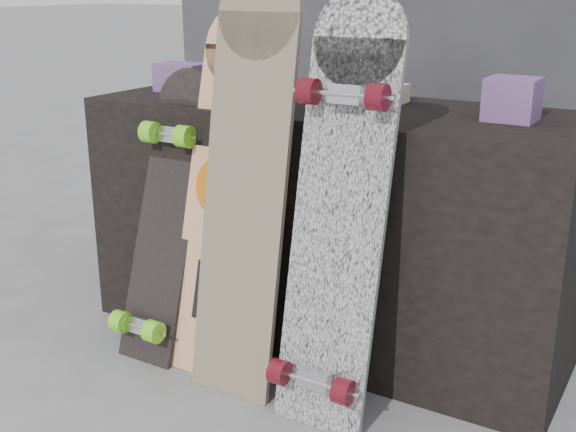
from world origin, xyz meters
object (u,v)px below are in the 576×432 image
Objects in this scene: vendor_table at (331,223)px; longboard_cascadia at (339,207)px; longboard_celtic at (247,173)px; longboard_geisha at (224,182)px; skateboard_dark at (165,212)px.

vendor_table is 1.37× the size of longboard_cascadia.
longboard_celtic reaches higher than vendor_table.
longboard_celtic reaches higher than longboard_cascadia.
longboard_cascadia is at bearing -13.04° from longboard_geisha.
longboard_geisha reaches higher than skateboard_dark.
longboard_cascadia reaches higher than skateboard_dark.
longboard_geisha is at bearing 166.96° from longboard_cascadia.
longboard_geisha is 0.96× the size of longboard_cascadia.
longboard_celtic is 0.40m from skateboard_dark.
longboard_cascadia is at bearing -60.31° from vendor_table.
vendor_table is 1.43× the size of longboard_geisha.
longboard_cascadia is at bearing -5.33° from skateboard_dark.
longboard_celtic is 1.34× the size of skateboard_dark.
longboard_celtic is 0.31m from longboard_cascadia.
longboard_cascadia is (0.45, -0.10, 0.02)m from longboard_geisha.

